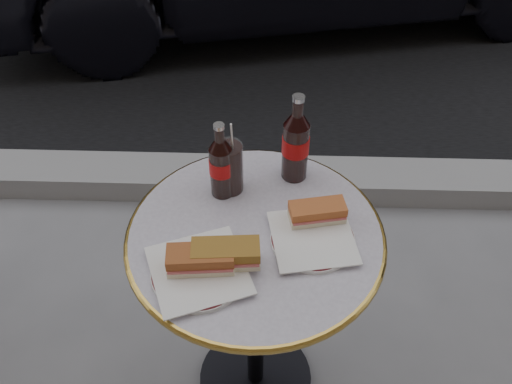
{
  "coord_description": "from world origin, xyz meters",
  "views": [
    {
      "loc": [
        0.03,
        -0.89,
        1.75
      ],
      "look_at": [
        0.0,
        0.05,
        0.82
      ],
      "focal_mm": 40.0,
      "sensor_mm": 36.0,
      "label": 1
    }
  ],
  "objects_px": {
    "plate_left": "(199,272)",
    "cola_bottle_left": "(221,160)",
    "cola_glass": "(229,168)",
    "cola_bottle_right": "(296,138)",
    "plate_right": "(313,240)",
    "bistro_table": "(255,318)"
  },
  "relations": [
    {
      "from": "plate_left",
      "to": "cola_bottle_left",
      "type": "xyz_separation_m",
      "value": [
        0.03,
        0.26,
        0.1
      ]
    },
    {
      "from": "plate_left",
      "to": "cola_glass",
      "type": "height_order",
      "value": "cola_glass"
    },
    {
      "from": "cola_glass",
      "to": "cola_bottle_right",
      "type": "bearing_deg",
      "value": 18.66
    },
    {
      "from": "plate_right",
      "to": "cola_bottle_right",
      "type": "height_order",
      "value": "cola_bottle_right"
    },
    {
      "from": "bistro_table",
      "to": "cola_glass",
      "type": "distance_m",
      "value": 0.47
    },
    {
      "from": "cola_bottle_right",
      "to": "bistro_table",
      "type": "bearing_deg",
      "value": -114.61
    },
    {
      "from": "plate_left",
      "to": "cola_glass",
      "type": "distance_m",
      "value": 0.29
    },
    {
      "from": "plate_right",
      "to": "cola_glass",
      "type": "xyz_separation_m",
      "value": [
        -0.2,
        0.17,
        0.07
      ]
    },
    {
      "from": "cola_bottle_right",
      "to": "cola_glass",
      "type": "relative_size",
      "value": 1.75
    },
    {
      "from": "cola_glass",
      "to": "bistro_table",
      "type": "bearing_deg",
      "value": -65.3
    },
    {
      "from": "cola_glass",
      "to": "cola_bottle_left",
      "type": "bearing_deg",
      "value": -141.82
    },
    {
      "from": "bistro_table",
      "to": "cola_glass",
      "type": "height_order",
      "value": "cola_glass"
    },
    {
      "from": "plate_left",
      "to": "plate_right",
      "type": "bearing_deg",
      "value": 22.16
    },
    {
      "from": "bistro_table",
      "to": "cola_bottle_right",
      "type": "relative_size",
      "value": 2.93
    },
    {
      "from": "bistro_table",
      "to": "plate_left",
      "type": "relative_size",
      "value": 3.42
    },
    {
      "from": "bistro_table",
      "to": "plate_right",
      "type": "relative_size",
      "value": 3.7
    },
    {
      "from": "bistro_table",
      "to": "plate_right",
      "type": "height_order",
      "value": "plate_right"
    },
    {
      "from": "plate_left",
      "to": "plate_right",
      "type": "height_order",
      "value": "same"
    },
    {
      "from": "cola_glass",
      "to": "plate_right",
      "type": "bearing_deg",
      "value": -39.97
    },
    {
      "from": "cola_bottle_left",
      "to": "cola_bottle_right",
      "type": "xyz_separation_m",
      "value": [
        0.18,
        0.07,
        0.02
      ]
    },
    {
      "from": "cola_bottle_left",
      "to": "cola_glass",
      "type": "relative_size",
      "value": 1.52
    },
    {
      "from": "cola_bottle_left",
      "to": "cola_glass",
      "type": "bearing_deg",
      "value": 38.18
    }
  ]
}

